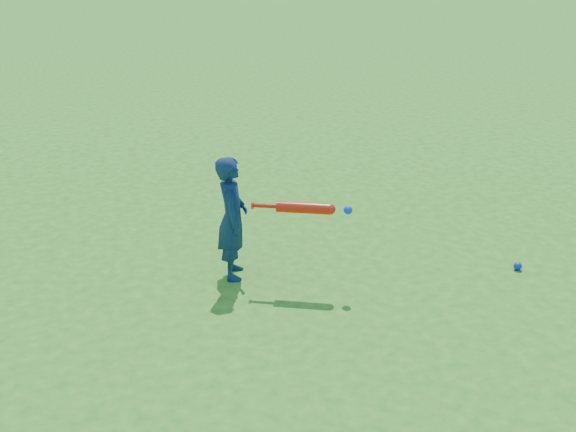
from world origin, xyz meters
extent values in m
plane|color=#276E1A|center=(0.00, 0.00, 0.00)|extent=(80.00, 80.00, 0.00)
imported|color=#0F2448|center=(-0.27, -0.16, 0.57)|extent=(0.37, 0.47, 1.14)
sphere|color=#0C25CF|center=(2.28, -0.85, 0.04)|extent=(0.08, 0.08, 0.08)
cylinder|color=red|center=(-0.12, -0.29, 0.73)|extent=(0.04, 0.07, 0.07)
cylinder|color=red|center=(-0.02, -0.34, 0.73)|extent=(0.22, 0.13, 0.04)
cylinder|color=red|center=(0.28, -0.48, 0.73)|extent=(0.46, 0.28, 0.10)
sphere|color=red|center=(0.49, -0.57, 0.73)|extent=(0.10, 0.10, 0.10)
sphere|color=blue|center=(0.63, -0.64, 0.73)|extent=(0.08, 0.08, 0.08)
camera|label=1|loc=(-1.35, -5.29, 2.85)|focal=40.00mm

